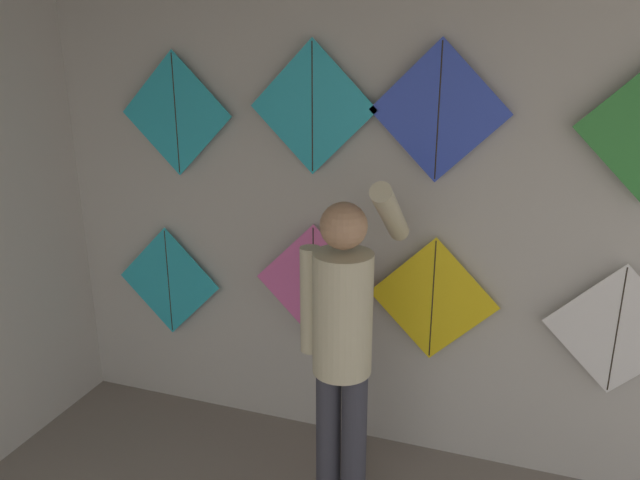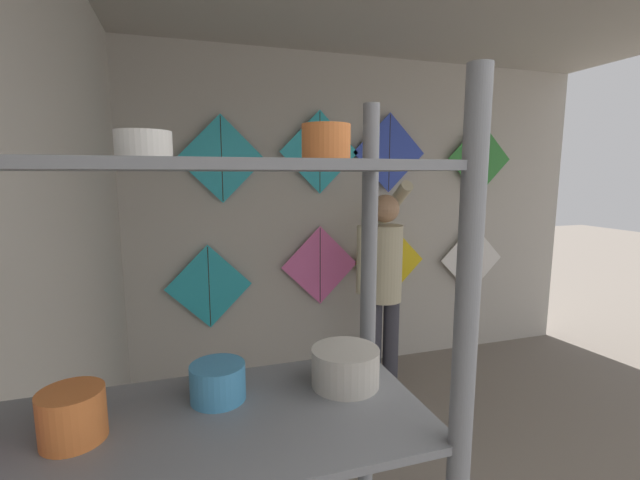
% 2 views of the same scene
% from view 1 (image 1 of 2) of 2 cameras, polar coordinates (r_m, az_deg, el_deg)
% --- Properties ---
extents(back_panel, '(4.69, 0.06, 2.80)m').
position_cam_1_polar(back_panel, '(3.41, 5.22, 2.36)').
color(back_panel, '#BCB7AD').
rests_on(back_panel, ground).
extents(shopkeeper, '(0.44, 0.58, 1.74)m').
position_cam_1_polar(shopkeeper, '(2.98, 2.12, -8.67)').
color(shopkeeper, '#383842').
rests_on(shopkeeper, ground).
extents(kite_0, '(0.70, 0.01, 0.70)m').
position_cam_1_polar(kite_0, '(4.01, -13.66, -3.70)').
color(kite_0, '#28B2C6').
extents(kite_1, '(0.70, 0.01, 0.70)m').
position_cam_1_polar(kite_1, '(3.56, -0.60, -3.98)').
color(kite_1, pink).
extents(kite_2, '(0.70, 0.01, 0.70)m').
position_cam_1_polar(kite_2, '(3.41, 10.26, -5.38)').
color(kite_2, yellow).
extents(kite_3, '(0.70, 0.01, 0.70)m').
position_cam_1_polar(kite_3, '(3.43, 25.51, -7.46)').
color(kite_3, white).
extents(kite_4, '(0.70, 0.01, 0.70)m').
position_cam_1_polar(kite_4, '(3.68, -13.04, 11.15)').
color(kite_4, '#28B2C6').
extents(kite_5, '(0.70, 0.01, 0.70)m').
position_cam_1_polar(kite_5, '(3.32, -0.69, 11.99)').
color(kite_5, '#28B2C6').
extents(kite_6, '(0.70, 0.01, 0.70)m').
position_cam_1_polar(kite_6, '(3.16, 10.80, 11.44)').
color(kite_6, blue).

